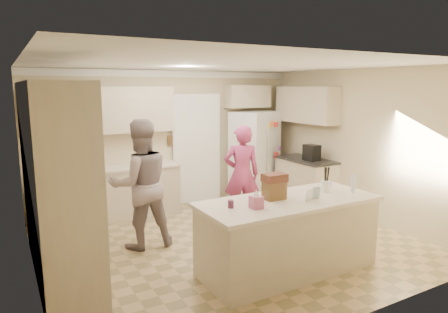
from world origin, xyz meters
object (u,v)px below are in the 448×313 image
utensil_crock (326,186)px  coffee_maker (312,153)px  dollhouse_body (274,190)px  teen_boy (141,184)px  island_base (288,237)px  tissue_box (256,202)px  teen_girl (242,174)px  refrigerator (255,155)px

utensil_crock → coffee_maker: bearing=52.9°
coffee_maker → dollhouse_body: 2.84m
utensil_crock → teen_boy: (-2.00, 1.60, -0.07)m
utensil_crock → teen_boy: bearing=141.4°
dollhouse_body → island_base: bearing=-33.7°
utensil_crock → dollhouse_body: dollhouse_body is taller
tissue_box → dollhouse_body: size_ratio=0.54×
island_base → utensil_crock: utensil_crock is taller
teen_boy → teen_girl: 1.82m
coffee_maker → dollhouse_body: coffee_maker is taller
refrigerator → teen_girl: 1.60m
island_base → teen_girl: teen_girl is taller
dollhouse_body → coffee_maker: bearing=39.3°
dollhouse_body → teen_boy: (-1.20, 1.55, -0.11)m
island_base → teen_boy: 2.18m
coffee_maker → tissue_box: bearing=-142.4°
tissue_box → refrigerator: bearing=56.6°
coffee_maker → tissue_box: (-2.60, -2.00, -0.07)m
refrigerator → island_base: 3.42m
dollhouse_body → teen_girl: bearing=70.6°
utensil_crock → tissue_box: bearing=-172.9°
island_base → teen_boy: (-1.35, 1.65, 0.49)m
coffee_maker → teen_girl: size_ratio=0.18×
coffee_maker → utensil_crock: (-1.40, -1.85, -0.07)m
tissue_box → teen_boy: teen_boy is taller
refrigerator → utensil_crock: (-0.87, -2.98, 0.10)m
refrigerator → island_base: size_ratio=0.82×
island_base → dollhouse_body: 0.62m
island_base → tissue_box: size_ratio=15.71×
refrigerator → island_base: refrigerator is taller
refrigerator → tissue_box: (-2.07, -3.13, 0.10)m
teen_boy → utensil_crock: bearing=144.0°
teen_boy → island_base: bearing=131.9°
coffee_maker → teen_girl: 1.61m
utensil_crock → refrigerator: bearing=73.8°
utensil_crock → teen_girl: bearing=96.1°
island_base → tissue_box: tissue_box is taller
tissue_box → utensil_crock: bearing=7.1°
refrigerator → teen_boy: teen_boy is taller
refrigerator → teen_boy: 3.19m
coffee_maker → utensil_crock: size_ratio=2.00×
coffee_maker → island_base: coffee_maker is taller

